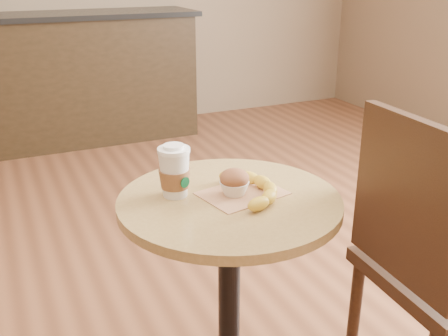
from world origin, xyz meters
The scene contains 7 objects.
cafe_table centered at (0.09, 0.08, 0.52)m, with size 0.67×0.67×0.75m.
chair_right centered at (0.63, -0.23, 0.56)m, with size 0.48×0.48×1.02m.
service_counter centered at (0.00, 3.18, 0.52)m, with size 2.30×0.65×1.04m.
kraft_bag centered at (0.14, 0.09, 0.75)m, with size 0.24×0.18×0.00m, color #AF7A55.
coffee_cup centered at (-0.05, 0.16, 0.82)m, with size 0.10×0.10×0.16m.
muffin centered at (0.11, 0.09, 0.79)m, with size 0.09×0.09×0.08m.
banana centered at (0.17, 0.07, 0.77)m, with size 0.16×0.29×0.04m, color gold, non-canonical shape.
Camera 1 is at (-0.51, -1.20, 1.40)m, focal length 42.00 mm.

